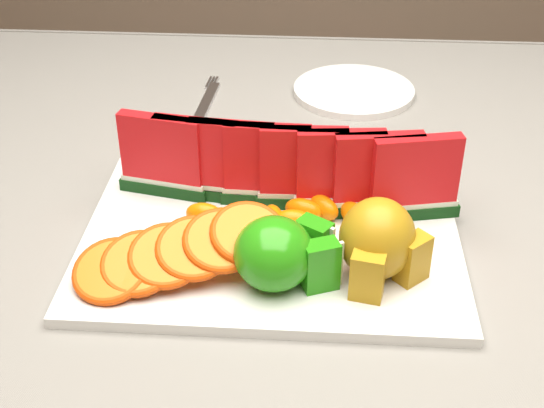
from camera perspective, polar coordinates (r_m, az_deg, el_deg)
The scene contains 11 objects.
table at distance 0.96m, azimuth -0.58°, elevation -4.44°, with size 1.40×0.90×0.75m.
tablecloth at distance 0.92m, azimuth -0.60°, elevation -1.36°, with size 1.53×1.03×0.20m.
platter at distance 0.81m, azimuth -0.06°, elevation -2.57°, with size 0.40×0.30×0.01m.
apple_cluster at distance 0.73m, azimuth 0.71°, elevation -3.77°, with size 0.11×0.09×0.07m.
pear_cluster at distance 0.74m, azimuth 8.05°, elevation -2.85°, with size 0.10×0.10×0.08m.
side_plate at distance 1.15m, azimuth 6.17°, elevation 8.48°, with size 0.18×0.18×0.01m.
fork at distance 1.11m, azimuth -5.11°, elevation 7.40°, with size 0.03×0.20×0.00m.
watermelon_row at distance 0.83m, azimuth 1.01°, elevation 2.68°, with size 0.39×0.07×0.10m.
orange_fan_front at distance 0.74m, azimuth -6.91°, elevation -3.58°, with size 0.23×0.14×0.06m.
orange_fan_back at distance 0.90m, azimuth -1.29°, elevation 3.11°, with size 0.23×0.10×0.04m.
tangerine_segments at distance 0.81m, azimuth 2.02°, elevation -1.04°, with size 0.24×0.08×0.03m.
Camera 1 is at (0.06, -0.76, 1.24)m, focal length 50.00 mm.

